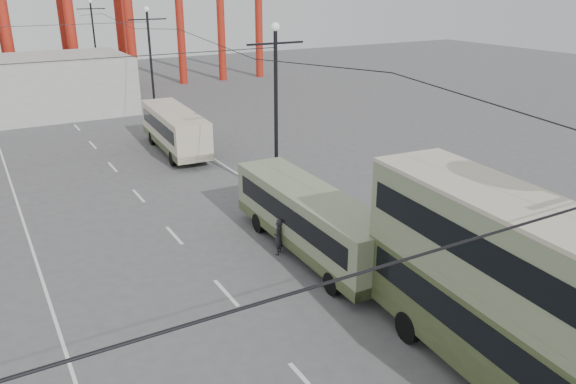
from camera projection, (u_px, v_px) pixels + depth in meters
road_markings at (154, 209)px, 29.49m from camera, size 12.52×120.00×0.01m
lamp_post_mid at (276, 114)px, 29.47m from camera, size 3.20×0.44×9.32m
lamp_post_far at (151, 64)px, 47.34m from camera, size 3.20×0.44×9.32m
lamp_post_distant at (95, 41)px, 65.21m from camera, size 3.20×0.44×9.32m
double_decker_bus at (517, 290)px, 15.49m from camera, size 3.57×10.88×5.74m
single_decker_green at (311, 219)px, 24.17m from camera, size 2.61×10.25×2.88m
single_decker_cream at (175, 129)px, 38.80m from camera, size 2.97×9.55×2.93m
pedestrian at (278, 237)px, 24.36m from camera, size 0.70×0.70×1.63m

